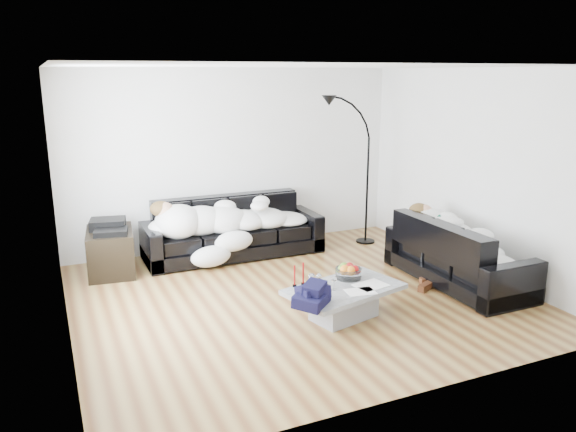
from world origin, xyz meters
name	(u,v)px	position (x,y,z in m)	size (l,w,h in m)	color
ground	(298,296)	(0.00, 0.00, 0.00)	(5.00, 5.00, 0.00)	brown
wall_back	(234,159)	(0.00, 2.25, 1.30)	(5.00, 0.02, 2.60)	silver
wall_left	(57,209)	(-2.50, 0.00, 1.30)	(0.02, 4.50, 2.60)	silver
wall_right	(475,172)	(2.50, 0.00, 1.30)	(0.02, 4.50, 2.60)	silver
ceiling	(300,66)	(0.00, 0.00, 2.60)	(5.00, 5.00, 0.00)	white
sofa_back	(233,228)	(-0.21, 1.76, 0.41)	(2.49, 0.86, 0.81)	black
sofa_right	(458,252)	(1.99, -0.38, 0.40)	(1.96, 0.84, 0.79)	black
sleeper_back	(234,213)	(-0.21, 1.71, 0.63)	(2.11, 0.73, 0.42)	white
sleeper_right	(460,234)	(1.99, -0.38, 0.63)	(1.68, 0.71, 0.41)	white
teal_cushion	(425,216)	(1.93, 0.23, 0.72)	(0.36, 0.30, 0.20)	#0C563A
coffee_table	(344,302)	(0.19, -0.73, 0.18)	(1.20, 0.70, 0.35)	#939699
fruit_bowl	(348,270)	(0.36, -0.52, 0.44)	(0.29, 0.29, 0.18)	white
wine_glass_a	(319,281)	(-0.06, -0.63, 0.43)	(0.06, 0.06, 0.15)	white
wine_glass_b	(312,282)	(-0.17, -0.68, 0.44)	(0.08, 0.08, 0.18)	white
wine_glass_c	(334,283)	(0.06, -0.75, 0.43)	(0.06, 0.06, 0.15)	white
candle_left	(295,276)	(-0.28, -0.51, 0.47)	(0.04, 0.04, 0.23)	maroon
candle_right	(303,274)	(-0.18, -0.50, 0.47)	(0.05, 0.05, 0.25)	maroon
newspaper_a	(371,285)	(0.47, -0.81, 0.36)	(0.34, 0.26, 0.01)	silver
newspaper_b	(360,291)	(0.27, -0.92, 0.36)	(0.30, 0.21, 0.01)	silver
navy_jacket	(310,286)	(-0.33, -0.96, 0.52)	(0.37, 0.31, 0.18)	black
shoes	(427,283)	(1.56, -0.37, 0.05)	(0.40, 0.29, 0.09)	#472311
av_cabinet	(111,252)	(-1.89, 1.72, 0.28)	(0.57, 0.83, 0.57)	black
stereo	(109,226)	(-1.89, 1.72, 0.63)	(0.44, 0.34, 0.13)	black
floor_lamp	(367,179)	(1.86, 1.55, 0.98)	(0.72, 0.29, 1.97)	black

